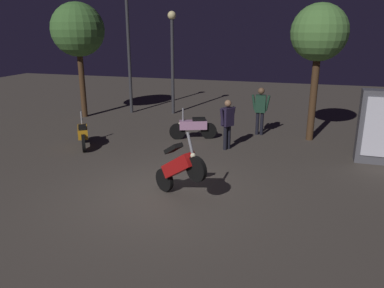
{
  "coord_description": "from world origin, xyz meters",
  "views": [
    {
      "loc": [
        3.01,
        -7.53,
        3.72
      ],
      "look_at": [
        0.52,
        0.94,
        1.0
      ],
      "focal_mm": 35.16,
      "sensor_mm": 36.0,
      "label": 1
    }
  ],
  "objects_px": {
    "motorcycle_red_foreground": "(179,168)",
    "motorcycle_orange_parked_right": "(83,134)",
    "motorcycle_pink_parked_left": "(193,127)",
    "streetlamp_near": "(172,49)",
    "person_bystander_far": "(228,120)",
    "streetlamp_far": "(128,37)",
    "person_rider_beside": "(260,107)"
  },
  "relations": [
    {
      "from": "motorcycle_orange_parked_right",
      "to": "person_bystander_far",
      "type": "distance_m",
      "value": 4.7
    },
    {
      "from": "streetlamp_near",
      "to": "streetlamp_far",
      "type": "relative_size",
      "value": 0.84
    },
    {
      "from": "motorcycle_pink_parked_left",
      "to": "streetlamp_near",
      "type": "xyz_separation_m",
      "value": [
        -2.03,
        3.73,
        2.42
      ]
    },
    {
      "from": "motorcycle_red_foreground",
      "to": "streetlamp_near",
      "type": "relative_size",
      "value": 0.37
    },
    {
      "from": "motorcycle_pink_parked_left",
      "to": "streetlamp_near",
      "type": "height_order",
      "value": "streetlamp_near"
    },
    {
      "from": "motorcycle_pink_parked_left",
      "to": "person_bystander_far",
      "type": "bearing_deg",
      "value": 128.2
    },
    {
      "from": "motorcycle_red_foreground",
      "to": "streetlamp_near",
      "type": "height_order",
      "value": "streetlamp_near"
    },
    {
      "from": "motorcycle_orange_parked_right",
      "to": "streetlamp_far",
      "type": "xyz_separation_m",
      "value": [
        -0.74,
        5.25,
        2.9
      ]
    },
    {
      "from": "motorcycle_red_foreground",
      "to": "motorcycle_orange_parked_right",
      "type": "relative_size",
      "value": 1.13
    },
    {
      "from": "motorcycle_pink_parked_left",
      "to": "streetlamp_far",
      "type": "distance_m",
      "value": 5.93
    },
    {
      "from": "person_rider_beside",
      "to": "streetlamp_far",
      "type": "xyz_separation_m",
      "value": [
        -6.09,
        2.15,
        2.31
      ]
    },
    {
      "from": "motorcycle_orange_parked_right",
      "to": "person_rider_beside",
      "type": "relative_size",
      "value": 0.84
    },
    {
      "from": "motorcycle_orange_parked_right",
      "to": "streetlamp_near",
      "type": "xyz_separation_m",
      "value": [
        1.16,
        5.62,
        2.42
      ]
    },
    {
      "from": "motorcycle_red_foreground",
      "to": "streetlamp_far",
      "type": "distance_m",
      "value": 9.83
    },
    {
      "from": "motorcycle_pink_parked_left",
      "to": "person_rider_beside",
      "type": "xyz_separation_m",
      "value": [
        2.16,
        1.21,
        0.59
      ]
    },
    {
      "from": "person_bystander_far",
      "to": "motorcycle_pink_parked_left",
      "type": "bearing_deg",
      "value": 2.58
    },
    {
      "from": "person_rider_beside",
      "to": "streetlamp_far",
      "type": "relative_size",
      "value": 0.32
    },
    {
      "from": "motorcycle_orange_parked_right",
      "to": "person_rider_beside",
      "type": "height_order",
      "value": "person_rider_beside"
    },
    {
      "from": "motorcycle_pink_parked_left",
      "to": "motorcycle_orange_parked_right",
      "type": "distance_m",
      "value": 3.71
    },
    {
      "from": "person_bystander_far",
      "to": "streetlamp_near",
      "type": "relative_size",
      "value": 0.36
    },
    {
      "from": "motorcycle_pink_parked_left",
      "to": "person_bystander_far",
      "type": "xyz_separation_m",
      "value": [
        1.36,
        -0.83,
        0.51
      ]
    },
    {
      "from": "person_rider_beside",
      "to": "streetlamp_far",
      "type": "bearing_deg",
      "value": 69.98
    },
    {
      "from": "motorcycle_pink_parked_left",
      "to": "streetlamp_far",
      "type": "height_order",
      "value": "streetlamp_far"
    },
    {
      "from": "person_bystander_far",
      "to": "streetlamp_near",
      "type": "height_order",
      "value": "streetlamp_near"
    },
    {
      "from": "motorcycle_red_foreground",
      "to": "streetlamp_near",
      "type": "xyz_separation_m",
      "value": [
        -3.07,
        8.44,
        2.11
      ]
    },
    {
      "from": "motorcycle_red_foreground",
      "to": "person_bystander_far",
      "type": "distance_m",
      "value": 3.9
    },
    {
      "from": "motorcycle_pink_parked_left",
      "to": "motorcycle_red_foreground",
      "type": "bearing_deg",
      "value": 81.89
    },
    {
      "from": "motorcycle_pink_parked_left",
      "to": "streetlamp_near",
      "type": "bearing_deg",
      "value": -81.97
    },
    {
      "from": "motorcycle_orange_parked_right",
      "to": "streetlamp_near",
      "type": "relative_size",
      "value": 0.33
    },
    {
      "from": "motorcycle_pink_parked_left",
      "to": "motorcycle_orange_parked_right",
      "type": "bearing_deg",
      "value": 10.11
    },
    {
      "from": "streetlamp_far",
      "to": "motorcycle_red_foreground",
      "type": "bearing_deg",
      "value": -58.37
    },
    {
      "from": "motorcycle_red_foreground",
      "to": "motorcycle_pink_parked_left",
      "type": "bearing_deg",
      "value": 133.59
    }
  ]
}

